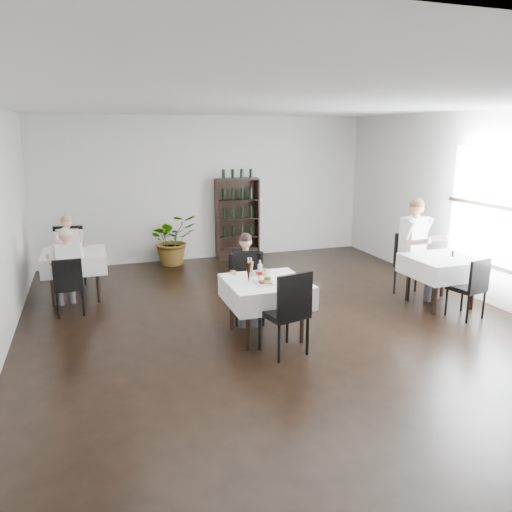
{
  "coord_description": "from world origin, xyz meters",
  "views": [
    {
      "loc": [
        -2.42,
        -5.85,
        2.62
      ],
      "look_at": [
        -0.37,
        0.2,
        1.06
      ],
      "focal_mm": 35.0,
      "sensor_mm": 36.0,
      "label": 1
    }
  ],
  "objects_px": {
    "wine_shelf": "(237,219)",
    "potted_tree": "(173,239)",
    "main_table": "(266,291)",
    "diner_main": "(246,271)"
  },
  "relations": [
    {
      "from": "wine_shelf",
      "to": "potted_tree",
      "type": "relative_size",
      "value": 1.66
    },
    {
      "from": "wine_shelf",
      "to": "potted_tree",
      "type": "xyz_separation_m",
      "value": [
        -1.43,
        -0.16,
        -0.32
      ]
    },
    {
      "from": "main_table",
      "to": "diner_main",
      "type": "relative_size",
      "value": 0.81
    },
    {
      "from": "main_table",
      "to": "potted_tree",
      "type": "height_order",
      "value": "potted_tree"
    },
    {
      "from": "potted_tree",
      "to": "main_table",
      "type": "bearing_deg",
      "value": -82.67
    },
    {
      "from": "main_table",
      "to": "diner_main",
      "type": "distance_m",
      "value": 0.64
    },
    {
      "from": "main_table",
      "to": "diner_main",
      "type": "bearing_deg",
      "value": 96.82
    },
    {
      "from": "wine_shelf",
      "to": "diner_main",
      "type": "relative_size",
      "value": 1.37
    },
    {
      "from": "wine_shelf",
      "to": "potted_tree",
      "type": "distance_m",
      "value": 1.48
    },
    {
      "from": "potted_tree",
      "to": "diner_main",
      "type": "relative_size",
      "value": 0.82
    }
  ]
}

